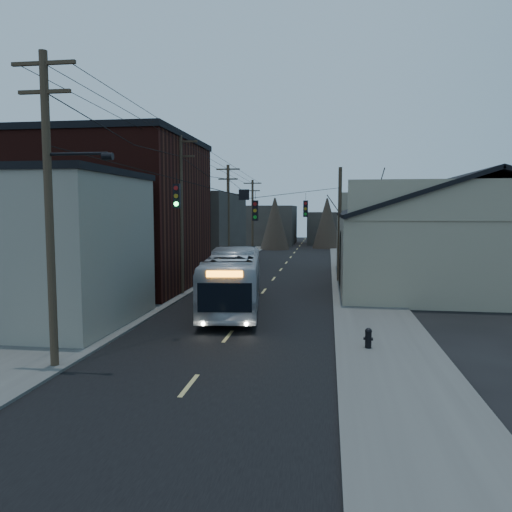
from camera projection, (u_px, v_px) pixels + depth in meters
The scene contains 15 objects.
ground at pixel (169, 412), 13.32m from camera, with size 160.00×160.00×0.00m, color black.
road_surface at pixel (279, 272), 42.89m from camera, with size 9.00×110.00×0.02m, color black.
sidewalk_left at pixel (205, 271), 43.81m from camera, with size 4.00×110.00×0.12m, color #474744.
sidewalk_right at pixel (355, 273), 41.96m from camera, with size 4.00×110.00×0.12m, color #474744.
building_clapboard at pixel (42, 251), 23.15m from camera, with size 8.00×8.00×7.00m, color gray.
building_brick at pixel (119, 215), 34.00m from camera, with size 10.00×12.00×10.00m, color black.
building_left_far at pixel (190, 229), 49.83m from camera, with size 9.00×14.00×7.00m, color #37312C.
warehouse at pixel (452, 247), 35.86m from camera, with size 16.16×20.60×7.73m.
building_far_left at pixel (263, 225), 77.96m from camera, with size 10.00×12.00×6.00m, color #37312C.
building_far_right at pixel (346, 228), 81.08m from camera, with size 12.00×14.00×5.00m, color #37312C.
bare_tree at pixel (365, 238), 31.78m from camera, with size 0.40×0.40×7.20m, color black.
utility_lines at pixel (230, 216), 37.10m from camera, with size 11.24×45.28×10.50m.
bus at pixel (233, 280), 26.91m from camera, with size 2.69×11.52×3.21m, color #A2A5AD.
parked_car at pixel (230, 263), 43.40m from camera, with size 1.54×4.41×1.45m, color #A6A9AE.
fire_hydrant at pixel (368, 337), 19.05m from camera, with size 0.38×0.27×0.78m.
Camera 1 is at (4.16, -12.41, 5.39)m, focal length 35.00 mm.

